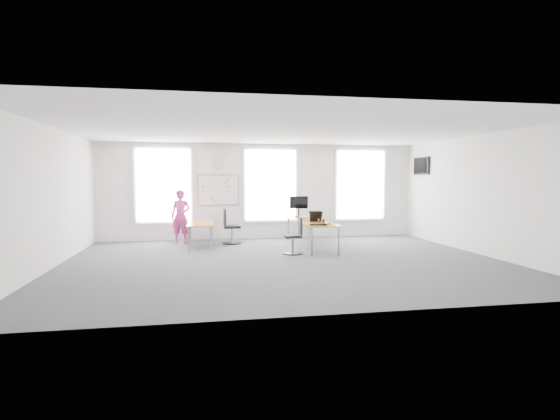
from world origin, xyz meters
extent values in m
plane|color=#2C2C32|center=(0.00, 0.00, 0.00)|extent=(10.00, 10.00, 0.00)
plane|color=white|center=(0.00, 0.00, 3.00)|extent=(10.00, 10.00, 0.00)
plane|color=white|center=(0.00, 4.00, 1.50)|extent=(10.00, 0.00, 10.00)
plane|color=white|center=(0.00, -4.00, 1.50)|extent=(10.00, 0.00, 10.00)
plane|color=white|center=(-5.00, 0.00, 1.50)|extent=(0.00, 10.00, 10.00)
plane|color=white|center=(5.00, 0.00, 1.50)|extent=(0.00, 10.00, 10.00)
cube|color=silver|center=(-3.00, 3.97, 1.70)|extent=(1.60, 0.06, 2.20)
cube|color=silver|center=(0.30, 3.97, 1.70)|extent=(1.60, 0.06, 2.20)
cube|color=silver|center=(3.30, 3.97, 1.70)|extent=(1.60, 0.06, 2.20)
cube|color=orange|center=(1.11, 1.99, 0.72)|extent=(0.81, 3.03, 0.03)
cylinder|color=gray|center=(0.77, 0.53, 0.35)|extent=(0.05, 0.05, 0.71)
cylinder|color=gray|center=(1.46, 0.53, 0.35)|extent=(0.05, 0.05, 0.71)
cylinder|color=gray|center=(0.77, 3.44, 0.35)|extent=(0.05, 0.05, 0.71)
cylinder|color=gray|center=(1.46, 3.44, 0.35)|extent=(0.05, 0.05, 0.71)
cube|color=orange|center=(-1.91, 2.70, 0.64)|extent=(0.72, 1.80, 0.03)
cylinder|color=gray|center=(-2.21, 1.86, 0.32)|extent=(0.05, 0.05, 0.63)
cylinder|color=gray|center=(-1.61, 1.86, 0.32)|extent=(0.05, 0.05, 0.63)
cylinder|color=gray|center=(-2.21, 3.54, 0.32)|extent=(0.05, 0.05, 0.63)
cylinder|color=gray|center=(-1.61, 3.54, 0.32)|extent=(0.05, 0.05, 0.63)
cylinder|color=black|center=(0.38, 0.95, 0.01)|extent=(0.50, 0.50, 0.03)
cylinder|color=gray|center=(0.38, 0.95, 0.23)|extent=(0.06, 0.06, 0.40)
cube|color=black|center=(0.38, 0.95, 0.45)|extent=(0.44, 0.44, 0.07)
cube|color=black|center=(0.57, 0.94, 0.72)|extent=(0.07, 0.40, 0.43)
cylinder|color=black|center=(-1.00, 3.00, 0.02)|extent=(0.55, 0.55, 0.03)
cylinder|color=gray|center=(-1.00, 3.00, 0.25)|extent=(0.06, 0.06, 0.44)
cube|color=black|center=(-1.00, 3.00, 0.50)|extent=(0.48, 0.48, 0.07)
cube|color=black|center=(-1.21, 2.99, 0.79)|extent=(0.06, 0.45, 0.48)
imported|color=#BF307E|center=(-2.48, 3.37, 0.79)|extent=(0.65, 0.51, 1.58)
cube|color=silver|center=(-1.35, 3.97, 1.55)|extent=(1.20, 0.03, 0.90)
cylinder|color=gray|center=(-1.35, 3.97, 2.35)|extent=(0.30, 0.04, 0.30)
cube|color=black|center=(4.95, 3.00, 2.30)|extent=(0.06, 0.90, 0.55)
cube|color=black|center=(1.00, 0.77, 0.75)|extent=(0.49, 0.24, 0.02)
ellipsoid|color=black|center=(1.33, 0.89, 0.76)|extent=(0.08, 0.12, 0.04)
cylinder|color=black|center=(1.23, 1.07, 0.74)|extent=(0.07, 0.07, 0.01)
cylinder|color=black|center=(1.17, 1.41, 0.78)|extent=(0.04, 0.09, 0.09)
cylinder|color=black|center=(1.32, 1.41, 0.78)|extent=(0.04, 0.09, 0.09)
cylinder|color=gold|center=(1.17, 1.41, 0.78)|extent=(0.01, 0.10, 0.10)
cube|color=black|center=(1.25, 1.41, 0.83)|extent=(0.16, 0.02, 0.02)
cube|color=black|center=(1.16, 1.67, 0.88)|extent=(0.37, 0.17, 0.29)
cube|color=#FF7000|center=(1.16, 1.59, 0.87)|extent=(0.35, 0.18, 0.26)
cube|color=black|center=(1.16, 1.57, 0.88)|extent=(0.37, 0.19, 0.28)
cube|color=beige|center=(1.00, 2.17, 0.79)|extent=(0.37, 0.31, 0.11)
cylinder|color=black|center=(1.06, 3.26, 0.75)|extent=(0.23, 0.23, 0.02)
cylinder|color=black|center=(1.06, 3.26, 0.86)|extent=(0.05, 0.05, 0.23)
cube|color=black|center=(1.06, 3.25, 1.18)|extent=(0.57, 0.10, 0.38)
cube|color=black|center=(1.06, 3.23, 1.18)|extent=(0.52, 0.06, 0.34)
camera|label=1|loc=(-1.89, -9.74, 1.89)|focal=28.00mm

